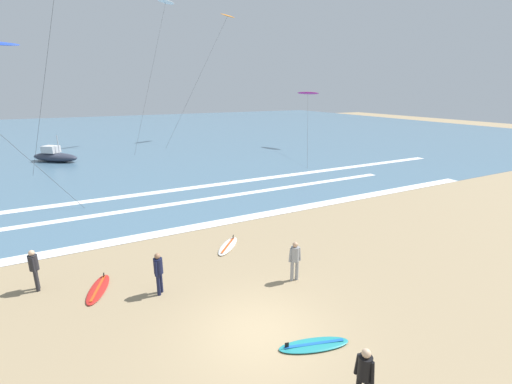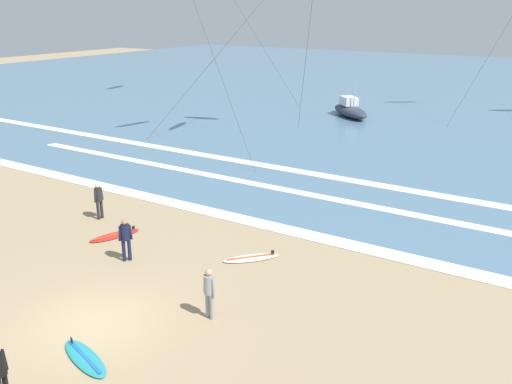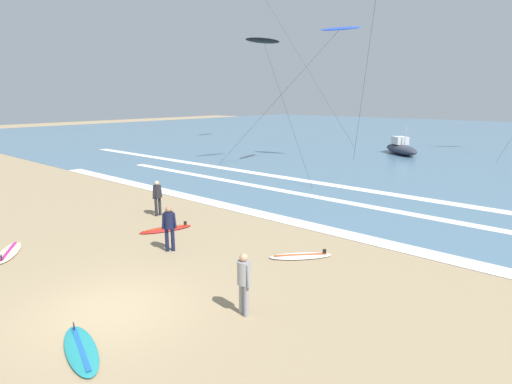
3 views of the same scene
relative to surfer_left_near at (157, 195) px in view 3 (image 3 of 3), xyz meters
name	(u,v)px [view 3 (image 3 of 3)]	position (x,y,z in m)	size (l,w,h in m)	color
ground_plane	(110,310)	(6.10, -5.90, -0.96)	(160.00, 160.00, 0.00)	#9E8763
wave_foam_shoreline	(336,232)	(7.26, 3.16, -0.94)	(43.75, 0.90, 0.01)	white
wave_foam_mid_break	(357,204)	(5.86, 7.63, -0.94)	(37.75, 0.65, 0.01)	white
wave_foam_outer_break	(376,192)	(5.37, 10.84, -0.94)	(59.44, 0.81, 0.01)	white
surfer_left_near	(157,195)	(0.00, 0.00, 0.00)	(0.32, 0.51, 1.60)	#232328
surfer_left_far	(169,224)	(3.95, -2.37, 0.00)	(0.38, 0.46, 1.60)	#141938
surfer_foreground_main	(244,278)	(8.78, -3.86, 0.00)	(0.52, 0.32, 1.60)	gray
surfboard_foreground_flat	(81,350)	(7.22, -7.21, -0.91)	(2.18, 1.19, 0.25)	teal
surfboard_near_water	(9,252)	(-0.03, -6.14, -0.91)	(2.09, 1.64, 0.25)	beige
surfboard_left_pile	(300,256)	(7.70, 0.11, -0.91)	(1.85, 1.96, 0.25)	silver
surfboard_right_spare	(166,229)	(1.96, -1.07, -0.91)	(1.28, 2.18, 0.25)	red
kite_black_low_near	(263,41)	(-5.94, 14.40, 8.33)	(8.74, 6.64, 9.57)	black
kite_blue_mid_center	(340,29)	(-2.20, 19.11, 9.34)	(7.93, 8.04, 10.58)	blue
offshore_boat	(401,148)	(0.15, 27.22, -0.40)	(4.96, 4.79, 2.70)	#2D3342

